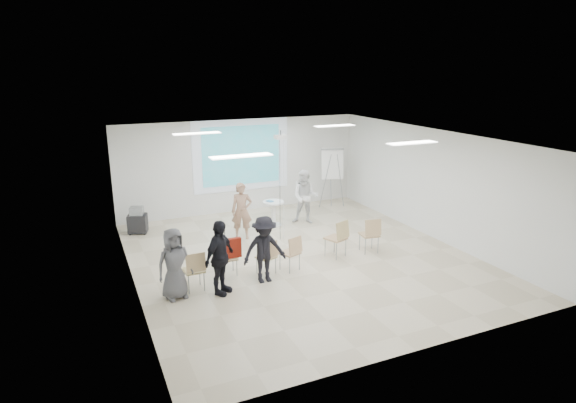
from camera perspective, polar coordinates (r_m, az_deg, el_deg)
name	(u,v)px	position (r m, az deg, el deg)	size (l,w,h in m)	color
floor	(301,259)	(12.14, 1.55, -6.86)	(8.00, 9.00, 0.10)	beige
ceiling	(302,136)	(11.32, 1.67, 7.79)	(8.00, 9.00, 0.10)	white
wall_back	(241,166)	(15.75, -5.58, 4.26)	(8.00, 0.10, 3.00)	silver
wall_left	(127,221)	(10.60, -18.56, -2.19)	(0.10, 9.00, 3.00)	silver
wall_right	(434,184)	(13.83, 16.93, 2.03)	(0.10, 9.00, 3.00)	silver
projection_halo	(241,155)	(15.62, -5.54, 5.48)	(3.20, 0.01, 2.30)	silver
projection_image	(242,155)	(15.61, -5.52, 5.47)	(2.60, 0.01, 1.90)	teal
pedestal_table	(274,212)	(14.31, -1.73, -1.24)	(0.84, 0.84, 0.79)	white
player_left	(242,207)	(13.21, -5.51, -0.70)	(0.65, 0.44, 1.78)	#A67D66
player_right	(305,194)	(14.45, 2.07, 0.88)	(0.88, 0.70, 1.82)	white
controller_left	(245,195)	(13.42, -5.16, 0.83)	(0.04, 0.13, 0.04)	white
controller_right	(296,183)	(14.52, 1.01, 2.25)	(0.04, 0.12, 0.04)	silver
chair_far_left	(195,268)	(10.40, -11.01, -7.75)	(0.43, 0.46, 0.89)	tan
chair_left_mid	(229,256)	(11.02, -7.00, -6.46)	(0.38, 0.40, 0.80)	tan
chair_left_inner	(268,255)	(11.01, -2.36, -6.33)	(0.51, 0.52, 0.81)	tan
chair_center	(292,250)	(11.18, 0.47, -5.83)	(0.52, 0.54, 0.85)	tan
chair_right_inner	(338,236)	(12.00, 5.99, -4.05)	(0.60, 0.62, 0.97)	tan
chair_right_far	(371,233)	(12.39, 9.77, -3.64)	(0.49, 0.52, 0.93)	tan
red_jacket	(231,248)	(10.80, -6.80, -5.52)	(0.47, 0.11, 0.45)	maroon
laptop	(266,255)	(11.09, -2.65, -6.41)	(0.30, 0.22, 0.02)	black
audience_left	(220,252)	(10.05, -8.12, -6.00)	(1.07, 0.64, 1.84)	black
audience_mid	(264,245)	(10.53, -2.83, -5.20)	(1.11, 0.60, 1.71)	black
audience_outer	(174,260)	(10.07, -13.36, -6.72)	(0.82, 0.54, 1.68)	#5A5A5F
flipchart_easel	(332,164)	(16.06, 5.28, 4.42)	(0.84, 0.66, 2.01)	#919399
av_cart	(137,221)	(14.38, -17.41, -2.23)	(0.62, 0.55, 0.77)	black
ceiling_projector	(281,142)	(12.76, -0.87, 7.06)	(0.30, 0.25, 3.00)	white
fluor_panel_nw	(197,133)	(12.54, -10.74, 7.94)	(1.20, 0.30, 0.02)	white
fluor_panel_ne	(335,126)	(14.01, 5.55, 8.93)	(1.20, 0.30, 0.02)	white
fluor_panel_sw	(241,156)	(9.21, -5.56, 5.38)	(1.20, 0.30, 0.02)	white
fluor_panel_se	(412,143)	(11.13, 14.49, 6.74)	(1.20, 0.30, 0.02)	white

